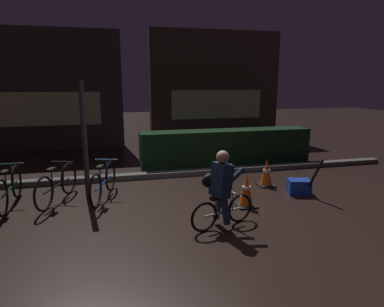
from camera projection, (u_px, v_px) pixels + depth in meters
ground_plane at (189, 209)px, 6.03m from camera, size 40.00×40.00×0.00m
sidewalk_curb at (169, 174)px, 8.10m from camera, size 12.00×0.24×0.12m
hedge_row at (226, 147)px, 9.28m from camera, size 4.80×0.70×0.96m
storefront_left at (45, 91)px, 10.99m from camera, size 5.02×0.54×3.97m
storefront_right at (215, 86)px, 13.05m from camera, size 5.15×0.54×4.19m
street_post at (85, 140)px, 6.50m from camera, size 0.10×0.10×2.30m
parked_bike_leftmost at (10, 188)px, 6.11m from camera, size 0.46×1.65×0.76m
parked_bike_left_mid at (57, 185)px, 6.35m from camera, size 0.60×1.52×0.74m
parked_bike_center_left at (104, 182)px, 6.52m from camera, size 0.54×1.55×0.74m
traffic_cone_near at (246, 190)px, 6.11m from camera, size 0.36×0.36×0.63m
traffic_cone_far at (266, 173)px, 7.33m from camera, size 0.36×0.36×0.61m
blue_crate at (299, 187)px, 6.84m from camera, size 0.51×0.42×0.30m
cyclist at (221, 189)px, 5.18m from camera, size 1.14×0.50×1.25m
closed_umbrella at (313, 178)px, 6.58m from camera, size 0.21×0.36×0.80m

